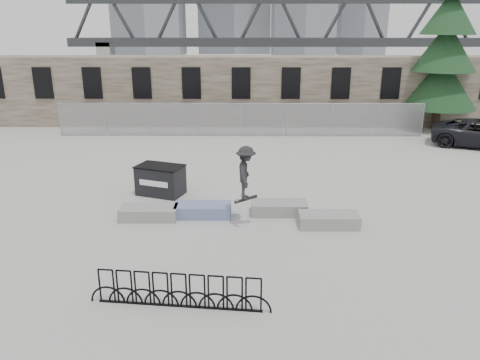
# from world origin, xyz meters

# --- Properties ---
(ground) EXTENTS (120.00, 120.00, 0.00)m
(ground) POSITION_xyz_m (0.00, 0.00, 0.00)
(ground) COLOR #ACACA8
(ground) RESTS_ON ground
(stone_wall) EXTENTS (36.00, 2.58, 4.50)m
(stone_wall) POSITION_xyz_m (0.00, 16.24, 2.26)
(stone_wall) COLOR brown
(stone_wall) RESTS_ON ground
(chainlink_fence) EXTENTS (22.06, 0.06, 2.02)m
(chainlink_fence) POSITION_xyz_m (-0.00, 12.50, 1.04)
(chainlink_fence) COLOR gray
(chainlink_fence) RESTS_ON ground
(planter_far_left) EXTENTS (2.00, 0.90, 0.44)m
(planter_far_left) POSITION_xyz_m (-3.16, -0.29, 0.24)
(planter_far_left) COLOR gray
(planter_far_left) RESTS_ON ground
(planter_center_left) EXTENTS (2.00, 0.90, 0.44)m
(planter_center_left) POSITION_xyz_m (-1.28, -0.03, 0.24)
(planter_center_left) COLOR #3548A1
(planter_center_left) RESTS_ON ground
(planter_center_right) EXTENTS (2.00, 0.90, 0.44)m
(planter_center_right) POSITION_xyz_m (1.46, 0.20, 0.24)
(planter_center_right) COLOR gray
(planter_center_right) RESTS_ON ground
(planter_offset) EXTENTS (2.00, 0.90, 0.44)m
(planter_offset) POSITION_xyz_m (3.06, -0.89, 0.24)
(planter_offset) COLOR gray
(planter_offset) RESTS_ON ground
(dumpster) EXTENTS (2.09, 1.66, 1.20)m
(dumpster) POSITION_xyz_m (-3.15, 2.20, 0.60)
(dumpster) COLOR black
(dumpster) RESTS_ON ground
(bike_rack) EXTENTS (4.47, 0.51, 0.90)m
(bike_rack) POSITION_xyz_m (-1.37, -5.70, 0.44)
(bike_rack) COLOR black
(bike_rack) RESTS_ON ground
(spruce_tree) EXTENTS (4.54, 4.54, 11.50)m
(spruce_tree) POSITION_xyz_m (12.70, 14.73, 4.88)
(spruce_tree) COLOR #38281E
(spruce_tree) RESTS_ON ground
(truss_bridge) EXTENTS (70.00, 3.00, 9.80)m
(truss_bridge) POSITION_xyz_m (10.00, 55.00, 4.13)
(truss_bridge) COLOR #2D3033
(truss_bridge) RESTS_ON ground
(skateboarder) EXTENTS (0.80, 1.19, 1.94)m
(skateboarder) POSITION_xyz_m (0.25, -0.86, 1.88)
(skateboarder) COLOR black
(skateboarder) RESTS_ON ground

